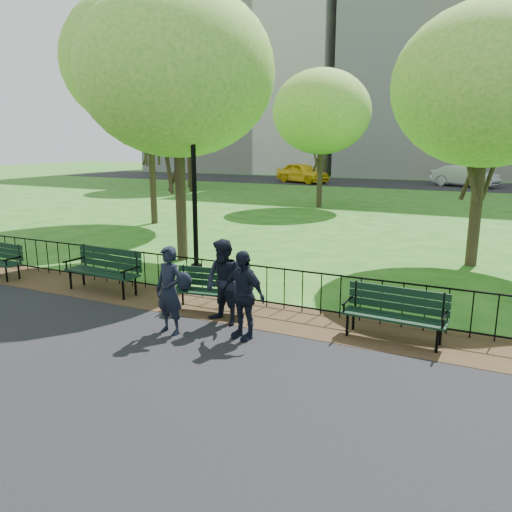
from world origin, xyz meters
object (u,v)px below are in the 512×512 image
at_px(lamppost, 194,193).
at_px(tree_near_e, 488,86).
at_px(tree_mid_w, 147,62).
at_px(sedan_silver, 465,176).
at_px(tree_far_w, 188,100).
at_px(person_right, 243,295).
at_px(tree_far_c, 322,112).
at_px(park_bench_main, 202,284).
at_px(person_left, 169,290).
at_px(park_bench_left_a, 105,265).
at_px(person_mid, 224,282).
at_px(taxi, 302,173).
at_px(park_bench_right_a, 395,308).
at_px(tree_near_w, 176,72).

bearing_deg(lamppost, tree_near_e, 30.04).
bearing_deg(tree_mid_w, sedan_silver, 66.15).
xyz_separation_m(tree_far_w, person_right, (17.30, -24.87, -5.61)).
bearing_deg(tree_far_c, park_bench_main, -79.35).
bearing_deg(sedan_silver, lamppost, -165.56).
bearing_deg(lamppost, person_left, -63.54).
bearing_deg(tree_far_w, park_bench_left_a, -61.09).
height_order(lamppost, person_mid, lamppost).
height_order(lamppost, tree_far_c, tree_far_c).
distance_m(person_left, taxi, 34.19).
bearing_deg(tree_far_c, tree_mid_w, -119.43).
xyz_separation_m(park_bench_main, park_bench_left_a, (-2.74, 0.16, 0.05)).
bearing_deg(taxi, person_left, -139.03).
xyz_separation_m(park_bench_right_a, tree_far_c, (-7.11, 16.89, 4.33)).
relative_size(tree_near_w, person_right, 4.77).
relative_size(person_mid, taxi, 0.34).
height_order(park_bench_left_a, person_mid, person_mid).
bearing_deg(lamppost, park_bench_right_a, -24.23).
bearing_deg(tree_near_e, park_bench_left_a, -139.50).
relative_size(lamppost, person_left, 2.41).
height_order(tree_near_w, tree_mid_w, tree_mid_w).
height_order(tree_mid_w, sedan_silver, tree_mid_w).
xyz_separation_m(tree_far_w, taxi, (6.30, 7.55, -5.57)).
height_order(tree_near_e, person_right, tree_near_e).
xyz_separation_m(lamppost, tree_far_c, (-1.32, 14.28, 2.78)).
relative_size(park_bench_right_a, tree_near_e, 0.26).
bearing_deg(tree_near_w, taxi, 103.33).
bearing_deg(person_right, sedan_silver, 101.40).
distance_m(tree_near_w, person_mid, 7.20).
height_order(park_bench_right_a, tree_far_w, tree_far_w).
distance_m(lamppost, tree_near_e, 8.24).
bearing_deg(park_bench_left_a, person_left, -23.73).
bearing_deg(taxi, tree_near_e, -125.39).
distance_m(lamppost, person_right, 5.17).
relative_size(lamppost, person_right, 2.43).
bearing_deg(tree_far_w, tree_near_e, -39.83).
height_order(park_bench_right_a, tree_far_c, tree_far_c).
bearing_deg(person_right, tree_far_c, 118.53).
bearing_deg(tree_near_w, park_bench_right_a, -27.35).
height_order(tree_far_w, person_mid, tree_far_w).
height_order(park_bench_main, park_bench_left_a, park_bench_left_a).
height_order(tree_near_w, tree_far_c, tree_near_w).
bearing_deg(person_right, tree_far_w, 138.85).
bearing_deg(park_bench_main, tree_far_w, 115.68).
height_order(person_right, taxi, taxi).
bearing_deg(lamppost, tree_far_c, 95.27).
bearing_deg(person_mid, park_bench_left_a, -174.36).
relative_size(tree_near_w, tree_near_e, 1.09).
height_order(park_bench_main, tree_near_w, tree_near_w).
bearing_deg(park_bench_right_a, tree_near_e, 84.71).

